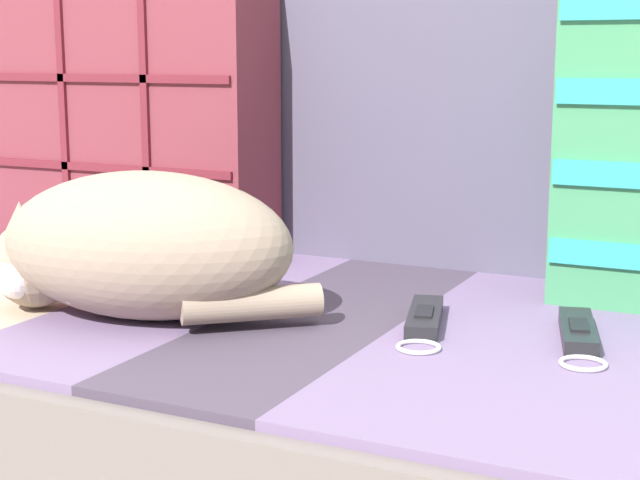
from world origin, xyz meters
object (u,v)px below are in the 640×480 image
object	(u,v)px
sleeping_cat	(136,248)
game_remote_far	(424,320)
couch	(408,463)
throw_pillow_quilted	(131,121)
game_remote_near	(578,334)

from	to	relation	value
sleeping_cat	game_remote_far	size ratio (longest dim) A/B	2.09
couch	game_remote_far	bearing A→B (deg)	-50.27
throw_pillow_quilted	sleeping_cat	size ratio (longest dim) A/B	1.13
throw_pillow_quilted	sleeping_cat	world-z (taller)	throw_pillow_quilted
game_remote_near	game_remote_far	distance (m)	0.17
throw_pillow_quilted	sleeping_cat	bearing A→B (deg)	-52.89
game_remote_far	couch	bearing A→B (deg)	129.73
couch	sleeping_cat	distance (m)	0.43
throw_pillow_quilted	game_remote_far	world-z (taller)	throw_pillow_quilted
couch	throw_pillow_quilted	world-z (taller)	throw_pillow_quilted
throw_pillow_quilted	game_remote_near	size ratio (longest dim) A/B	2.38
throw_pillow_quilted	game_remote_near	xyz separation A→B (m)	(0.75, -0.21, -0.20)
game_remote_near	sleeping_cat	bearing A→B (deg)	-165.92
sleeping_cat	game_remote_near	size ratio (longest dim) A/B	2.10
sleeping_cat	game_remote_far	xyz separation A→B (m)	(0.33, 0.10, -0.07)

